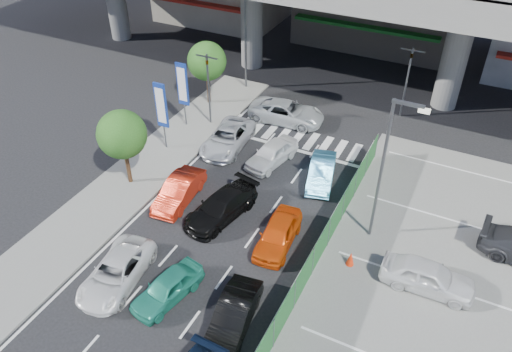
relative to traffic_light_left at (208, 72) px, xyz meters
The scene contains 24 objects.
ground 14.07m from the traffic_light_left, 62.68° to the right, with size 120.00×120.00×0.00m, color black.
parking_lot 20.28m from the traffic_light_left, 30.17° to the right, with size 12.00×28.00×0.06m, color slate.
sidewalk_left 8.93m from the traffic_light_left, 95.71° to the right, with size 4.00×30.00×0.12m, color slate.
fence_run 16.20m from the traffic_light_left, 43.73° to the right, with size 0.16×22.00×1.80m, color #21612A, non-canonical shape.
traffic_light_left is the anchor object (origin of this frame).
traffic_light_right 13.63m from the traffic_light_left, 30.89° to the left, with size 1.60×1.24×5.20m.
street_lamp_right 14.68m from the traffic_light_left, 24.16° to the right, with size 1.65×0.22×8.00m.
street_lamp_left 6.06m from the traffic_light_left, 91.20° to the left, with size 1.65×0.22×8.00m.
signboard_near 4.22m from the traffic_light_left, 104.02° to the right, with size 0.80×0.14×4.70m.
signboard_far 1.93m from the traffic_light_left, 144.30° to the right, with size 0.80×0.14×4.70m.
tree_near 8.06m from the traffic_light_left, 95.71° to the right, with size 2.80×2.80×4.80m.
tree_far 3.02m from the traffic_light_left, 122.62° to the left, with size 2.80×2.80×4.80m.
sedan_white_mid_left 15.20m from the traffic_light_left, 76.56° to the right, with size 2.13×4.63×1.29m, color white.
taxi_teal_mid 15.76m from the traffic_light_left, 66.63° to the right, with size 1.50×3.72×1.27m, color teal.
hatch_black_mid_right 17.38m from the traffic_light_left, 56.08° to the right, with size 1.42×4.08×1.34m, color black.
taxi_orange_left 9.14m from the traffic_light_left, 71.22° to the right, with size 1.46×4.19×1.38m, color red.
sedan_black_mid 10.43m from the traffic_light_left, 56.03° to the right, with size 1.93×4.74×1.38m, color black.
taxi_orange_right 13.10m from the traffic_light_left, 43.74° to the right, with size 1.63×4.05×1.38m, color #DB480C.
wagon_silver_front_left 4.59m from the traffic_light_left, 39.06° to the right, with size 2.29×4.97×1.38m, color silver.
sedan_white_front_mid 7.09m from the traffic_light_left, 22.22° to the right, with size 1.63×4.05×1.38m, color white.
kei_truck_front_right 10.24m from the traffic_light_left, 16.79° to the right, with size 1.40×4.02×1.32m, color #4DAADB.
crossing_wagon_silver 6.24m from the traffic_light_left, 29.88° to the left, with size 2.44×5.29×1.47m, color silver.
parked_sedan_white 18.79m from the traffic_light_left, 26.80° to the right, with size 1.72×4.27×1.45m, color silver.
traffic_cone 15.89m from the traffic_light_left, 33.45° to the right, with size 0.40×0.40×0.78m, color red.
Camera 1 is at (10.15, -13.74, 18.24)m, focal length 35.00 mm.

